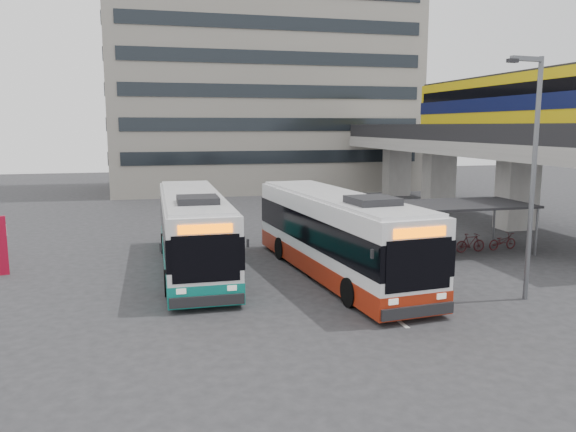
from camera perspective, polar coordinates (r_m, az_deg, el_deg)
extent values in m
plane|color=#28282B|center=(24.24, -0.36, -6.35)|extent=(120.00, 120.00, 0.00)
cube|color=gray|center=(38.25, 22.25, 2.20)|extent=(2.20, 1.60, 4.60)
cube|color=gray|center=(46.66, 15.06, 3.70)|extent=(2.20, 1.60, 4.60)
cube|color=gray|center=(53.79, 10.97, 4.53)|extent=(2.20, 1.60, 4.60)
cube|color=gray|center=(41.34, 19.23, 6.66)|extent=(8.00, 32.00, 0.90)
cube|color=black|center=(39.42, 14.67, 8.23)|extent=(0.35, 32.00, 1.10)
cube|color=black|center=(43.47, 23.49, 7.84)|extent=(0.35, 32.00, 1.10)
cube|color=gold|center=(38.55, 22.17, 10.15)|extent=(2.90, 20.00, 3.90)
cube|color=#0A1039|center=(38.55, 22.19, 10.45)|extent=(2.98, 20.02, 0.90)
cube|color=black|center=(38.59, 22.26, 11.63)|extent=(2.96, 19.20, 0.70)
cube|color=black|center=(38.65, 22.35, 13.04)|extent=(2.70, 19.60, 0.25)
cylinder|color=#595B60|center=(29.47, 4.49, -1.20)|extent=(0.12, 0.12, 2.40)
cylinder|color=#595B60|center=(33.69, 20.20, -0.43)|extent=(0.12, 0.12, 2.40)
cylinder|color=#595B60|center=(26.13, 6.95, -2.57)|extent=(0.12, 0.12, 2.40)
cylinder|color=#595B60|center=(30.82, 23.91, -1.51)|extent=(0.12, 0.12, 2.40)
cube|color=black|center=(29.51, 14.52, 1.07)|extent=(10.00, 4.00, 0.12)
imported|color=black|center=(28.21, 7.16, -3.26)|extent=(1.71, 0.60, 0.90)
imported|color=black|center=(28.97, 10.87, -2.93)|extent=(1.66, 0.47, 1.00)
imported|color=black|center=(29.85, 14.36, -2.79)|extent=(1.71, 0.60, 0.90)
imported|color=black|center=(30.82, 17.66, -2.47)|extent=(1.66, 0.47, 1.00)
imported|color=#350C0F|center=(31.91, 20.72, -2.34)|extent=(1.71, 0.60, 0.90)
cube|color=gray|center=(60.12, -2.81, 14.89)|extent=(30.00, 15.00, 25.00)
cube|color=beige|center=(19.59, 11.07, -10.32)|extent=(0.15, 1.60, 0.01)
cube|color=beige|center=(22.21, 7.81, -7.88)|extent=(0.15, 1.60, 0.01)
cube|color=beige|center=(24.91, 5.28, -5.95)|extent=(0.15, 1.60, 0.01)
cube|color=white|center=(24.40, 4.92, -1.53)|extent=(4.04, 13.19, 2.98)
cube|color=maroon|center=(24.69, 4.88, -4.67)|extent=(4.08, 13.24, 0.81)
cube|color=black|center=(24.37, 4.93, -1.21)|extent=(4.10, 13.22, 1.24)
cube|color=#FF6600|center=(18.58, 13.24, -1.63)|extent=(1.93, 0.27, 0.32)
cube|color=black|center=(21.25, 8.59, 1.53)|extent=(1.82, 1.89, 0.30)
cylinder|color=black|center=(20.54, 6.35, -7.71)|extent=(0.43, 1.11, 1.08)
cylinder|color=black|center=(28.45, 4.26, -2.92)|extent=(0.43, 1.11, 1.08)
cube|color=white|center=(25.80, -9.61, -1.18)|extent=(2.72, 12.58, 2.88)
cube|color=#0C7366|center=(26.07, -9.53, -4.07)|extent=(2.76, 12.62, 0.79)
cube|color=black|center=(25.78, -9.62, -0.89)|extent=(2.78, 12.60, 1.20)
cube|color=#FF6600|center=(19.44, -8.40, -1.31)|extent=(1.87, 0.09, 0.31)
cube|color=black|center=(22.44, -9.16, 1.62)|extent=(1.61, 1.68, 0.29)
cylinder|color=black|center=(22.14, -12.04, -6.67)|extent=(0.32, 1.05, 1.05)
cylinder|color=black|center=(29.61, -7.59, -2.54)|extent=(0.32, 1.05, 1.05)
imported|color=black|center=(26.46, -11.77, -3.53)|extent=(0.59, 0.66, 1.52)
cylinder|color=#595B60|center=(22.42, 23.62, 3.20)|extent=(0.18, 0.18, 8.91)
cube|color=#595B60|center=(21.98, 23.08, 14.49)|extent=(1.35, 0.33, 0.17)
cube|color=black|center=(21.56, 21.85, 14.44)|extent=(0.41, 0.25, 0.13)
cube|color=#A00923|center=(27.53, -27.15, -2.71)|extent=(0.55, 0.27, 2.61)
cube|color=white|center=(27.41, -27.25, -1.31)|extent=(0.56, 0.16, 0.52)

